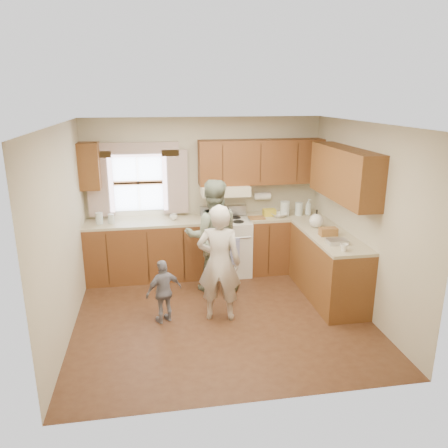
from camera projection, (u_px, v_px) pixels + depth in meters
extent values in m
plane|color=#412414|center=(222.00, 315.00, 5.83)|extent=(3.80, 3.80, 0.00)
plane|color=white|center=(221.00, 124.00, 5.12)|extent=(3.80, 3.80, 0.00)
plane|color=beige|center=(204.00, 195.00, 7.13)|extent=(3.80, 0.00, 3.80)
plane|color=beige|center=(253.00, 283.00, 3.82)|extent=(3.80, 0.00, 3.80)
plane|color=beige|center=(63.00, 233.00, 5.17)|extent=(0.00, 3.50, 3.50)
plane|color=beige|center=(363.00, 219.00, 5.77)|extent=(0.00, 3.50, 3.50)
cube|color=#4A2510|center=(145.00, 251.00, 6.92)|extent=(1.82, 0.60, 0.90)
cube|color=#4A2510|center=(284.00, 243.00, 7.28)|extent=(1.22, 0.60, 0.90)
cube|color=#492810|center=(328.00, 267.00, 6.26)|extent=(0.60, 1.65, 0.90)
cube|color=#B9AE8B|center=(144.00, 222.00, 6.78)|extent=(1.82, 0.60, 0.04)
cube|color=#B9AE8B|center=(285.00, 216.00, 7.14)|extent=(1.22, 0.60, 0.04)
cube|color=#B9AE8B|center=(330.00, 236.00, 6.13)|extent=(0.60, 1.65, 0.04)
cube|color=#4A2510|center=(261.00, 162.00, 6.96)|extent=(2.00, 0.33, 0.70)
cube|color=#492810|center=(89.00, 166.00, 6.54)|extent=(0.30, 0.33, 0.70)
cube|color=#492810|center=(344.00, 174.00, 5.90)|extent=(0.33, 1.65, 0.70)
cube|color=beige|center=(225.00, 190.00, 6.92)|extent=(0.76, 0.45, 0.15)
cube|color=silver|center=(138.00, 182.00, 6.87)|extent=(0.90, 0.03, 0.90)
cube|color=gold|center=(100.00, 184.00, 6.73)|extent=(0.40, 0.05, 1.02)
cube|color=gold|center=(175.00, 182.00, 6.92)|extent=(0.40, 0.05, 1.02)
cube|color=gold|center=(136.00, 150.00, 6.68)|extent=(1.30, 0.05, 0.22)
cylinder|color=white|center=(262.00, 196.00, 7.19)|extent=(0.27, 0.12, 0.12)
imported|color=silver|center=(174.00, 217.00, 6.83)|extent=(0.12, 0.12, 0.09)
imported|color=silver|center=(308.00, 207.00, 7.10)|extent=(0.13, 0.13, 0.26)
imported|color=silver|center=(279.00, 215.00, 7.01)|extent=(0.28, 0.28, 0.06)
imported|color=silver|center=(344.00, 248.00, 5.48)|extent=(0.13, 0.13, 0.09)
cylinder|color=silver|center=(99.00, 218.00, 6.61)|extent=(0.11, 0.11, 0.17)
cylinder|color=silver|center=(111.00, 219.00, 6.64)|extent=(0.10, 0.10, 0.15)
cube|color=olive|center=(257.00, 218.00, 6.93)|extent=(0.25, 0.19, 0.02)
cube|color=gold|center=(269.00, 212.00, 7.07)|extent=(0.20, 0.14, 0.11)
cylinder|color=silver|center=(285.00, 209.00, 7.06)|extent=(0.15, 0.15, 0.23)
cylinder|color=silver|center=(299.00, 209.00, 7.10)|extent=(0.12, 0.12, 0.21)
sphere|color=silver|center=(316.00, 221.00, 6.43)|extent=(0.21, 0.21, 0.21)
cube|color=olive|center=(328.00, 232.00, 6.08)|extent=(0.24, 0.13, 0.11)
cube|color=silver|center=(337.00, 242.00, 5.75)|extent=(0.26, 0.18, 0.06)
cube|color=silver|center=(226.00, 247.00, 7.10)|extent=(0.76, 0.64, 0.90)
cube|color=#B7B7BC|center=(223.00, 211.00, 7.19)|extent=(0.76, 0.10, 0.16)
cylinder|color=#B7B7BC|center=(229.00, 238.00, 6.73)|extent=(0.68, 0.03, 0.03)
cube|color=#545AC4|center=(233.00, 252.00, 6.78)|extent=(0.22, 0.02, 0.42)
cylinder|color=black|center=(214.00, 218.00, 7.06)|extent=(0.18, 0.18, 0.01)
cylinder|color=black|center=(235.00, 217.00, 7.11)|extent=(0.18, 0.18, 0.01)
cylinder|color=black|center=(216.00, 223.00, 6.82)|extent=(0.18, 0.18, 0.01)
cylinder|color=black|center=(238.00, 222.00, 6.88)|extent=(0.18, 0.18, 0.01)
imported|color=beige|center=(219.00, 263.00, 5.55)|extent=(0.63, 0.49, 1.54)
imported|color=#26402E|center=(213.00, 236.00, 6.40)|extent=(0.85, 0.68, 1.68)
imported|color=gray|center=(164.00, 291.00, 5.56)|extent=(0.54, 0.40, 0.84)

